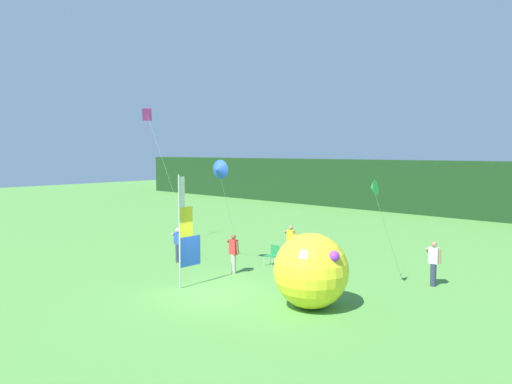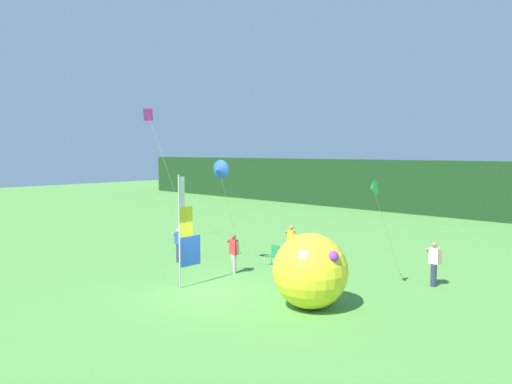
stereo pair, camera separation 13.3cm
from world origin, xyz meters
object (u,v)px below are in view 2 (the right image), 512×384
Objects in this scene: kite_blue_delta_0 at (219,170)px; kite_green_delta_1 at (373,189)px; banner_flag at (186,233)px; folding_chair at (273,254)px; person_mid_field at (434,263)px; person_far_left at (179,244)px; inflatable_balloon at (310,271)px; person_near_banner at (291,243)px; person_far_right at (234,252)px; kite_magenta_diamond_2 at (151,124)px.

kite_blue_delta_0 is 1.15× the size of kite_green_delta_1.
banner_flag is 4.81× the size of folding_chair.
folding_chair is at bearing 57.06° from kite_blue_delta_0.
kite_green_delta_1 is at bearing -114.68° from person_mid_field.
inflatable_balloon is (8.46, -1.11, 0.39)m from person_far_left.
person_far_left is at bearing -137.58° from person_near_banner.
person_near_banner is 0.70× the size of inflatable_balloon.
folding_chair is at bearing 142.75° from inflatable_balloon.
person_near_banner is at bearing 81.11° from person_far_right.
kite_blue_delta_0 is at bearing 114.18° from banner_flag.
inflatable_balloon is at bearing -109.45° from person_mid_field.
person_far_right is (-0.15, 2.66, -1.16)m from banner_flag.
kite_magenta_diamond_2 is (-4.70, 1.84, 5.75)m from person_far_left.
person_far_left is 9.75m from kite_green_delta_1.
person_far_left is at bearing -157.97° from person_mid_field.
banner_flag reaches higher than person_far_right.
person_near_banner is 0.23× the size of kite_magenta_diamond_2.
kite_green_delta_1 reaches higher than person_far_right.
inflatable_balloon reaches higher than person_near_banner.
kite_blue_delta_0 is 7.40m from kite_magenta_diamond_2.
kite_blue_delta_0 is (-1.64, -2.99, 3.41)m from person_near_banner.
inflatable_balloon is 2.78× the size of folding_chair.
person_far_left is at bearing 146.40° from banner_flag.
folding_chair is 0.21× the size of kite_green_delta_1.
banner_flag is at bearing -33.60° from person_far_left.
person_far_left reaches higher than folding_chair.
banner_flag is 2.67× the size of person_far_left.
kite_magenta_diamond_2 is (-8.27, -0.77, 6.09)m from folding_chair.
person_far_right is at bearing 164.31° from inflatable_balloon.
person_far_left is at bearing 172.55° from inflatable_balloon.
kite_blue_delta_0 is (-1.29, 2.87, 2.28)m from banner_flag.
kite_magenta_diamond_2 is (-8.56, -1.68, 5.67)m from person_near_banner.
person_far_left is 4.17m from kite_blue_delta_0.
person_near_banner is at bearing 134.77° from inflatable_balloon.
person_near_banner is at bearing 86.60° from banner_flag.
person_far_right is 5.31m from inflatable_balloon.
person_mid_field is (6.46, 0.65, -0.01)m from person_near_banner.
kite_blue_delta_0 is (-1.13, 0.21, 3.45)m from person_far_right.
person_mid_field is at bearing 70.55° from inflatable_balloon.
kite_magenta_diamond_2 is (-13.16, 2.95, 5.36)m from inflatable_balloon.
inflatable_balloon is (4.95, 1.23, -0.81)m from banner_flag.
kite_magenta_diamond_2 reaches higher than banner_flag.
kite_blue_delta_0 is (-6.23, 1.64, 3.09)m from inflatable_balloon.
person_far_right is at bearing -10.66° from kite_magenta_diamond_2.
banner_flag is 1.73× the size of inflatable_balloon.
banner_flag is 3.88m from kite_blue_delta_0.
kite_blue_delta_0 is (-8.10, -3.64, 3.42)m from person_mid_field.
inflatable_balloon is 14.51m from kite_magenta_diamond_2.
person_near_banner is 6.53m from inflatable_balloon.
person_mid_field is at bearing 5.73° from person_near_banner.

